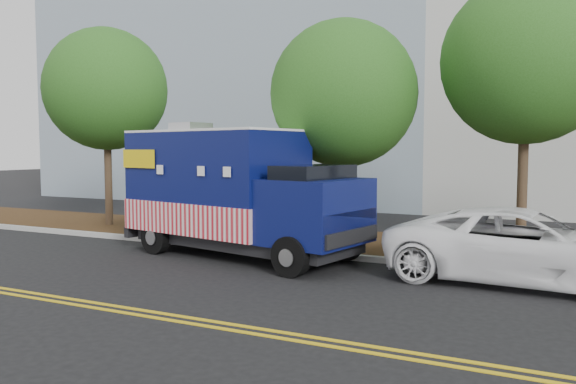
% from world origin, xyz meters
% --- Properties ---
extents(ground, '(120.00, 120.00, 0.00)m').
position_xyz_m(ground, '(0.00, 0.00, 0.00)').
color(ground, black).
rests_on(ground, ground).
extents(curb, '(120.00, 0.18, 0.15)m').
position_xyz_m(curb, '(0.00, 1.40, 0.07)').
color(curb, '#9E9E99').
rests_on(curb, ground).
extents(mulch_strip, '(120.00, 4.00, 0.15)m').
position_xyz_m(mulch_strip, '(0.00, 3.50, 0.07)').
color(mulch_strip, '#311C0D').
rests_on(mulch_strip, ground).
extents(centerline_near, '(120.00, 0.10, 0.01)m').
position_xyz_m(centerline_near, '(0.00, -4.45, 0.01)').
color(centerline_near, gold).
rests_on(centerline_near, ground).
extents(centerline_far, '(120.00, 0.10, 0.01)m').
position_xyz_m(centerline_far, '(0.00, -4.70, 0.01)').
color(centerline_far, gold).
rests_on(centerline_far, ground).
extents(tree_a, '(4.25, 4.25, 7.03)m').
position_xyz_m(tree_a, '(-7.15, 3.09, 4.90)').
color(tree_a, '#38281C').
rests_on(tree_a, ground).
extents(tree_b, '(4.08, 4.08, 6.40)m').
position_xyz_m(tree_b, '(1.73, 2.86, 4.35)').
color(tree_b, '#38281C').
rests_on(tree_b, ground).
extents(tree_c, '(4.32, 4.32, 7.26)m').
position_xyz_m(tree_c, '(6.35, 3.83, 5.08)').
color(tree_c, '#38281C').
rests_on(tree_c, ground).
extents(sign_post, '(0.06, 0.06, 2.40)m').
position_xyz_m(sign_post, '(-1.23, 1.73, 1.20)').
color(sign_post, '#473828').
rests_on(sign_post, ground).
extents(food_truck, '(7.08, 3.77, 3.55)m').
position_xyz_m(food_truck, '(-0.55, 0.66, 1.61)').
color(food_truck, black).
rests_on(food_truck, ground).
extents(white_car, '(5.81, 2.93, 1.58)m').
position_xyz_m(white_car, '(6.60, 0.62, 0.79)').
color(white_car, white).
rests_on(white_car, ground).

